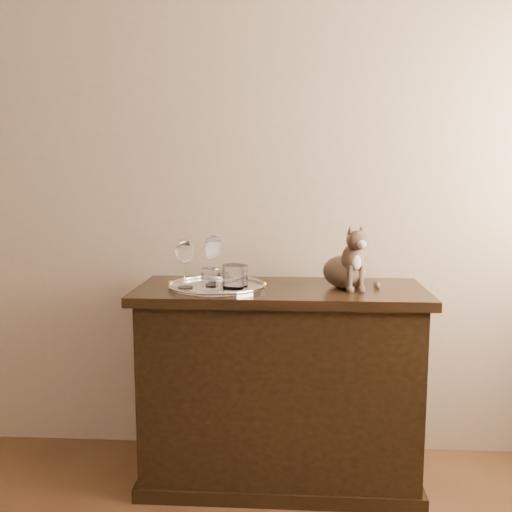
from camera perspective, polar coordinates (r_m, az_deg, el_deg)
The scene contains 10 objects.
wall_back at distance 2.72m, azimuth -10.22°, elevation 8.73°, with size 4.00×0.10×2.70m, color tan.
sideboard at distance 2.50m, azimuth 2.39°, elevation -12.76°, with size 1.20×0.50×0.85m, color black, non-canonical shape.
tray at distance 2.37m, azimuth -3.93°, elevation -3.11°, with size 0.40×0.40×0.01m, color white.
wine_glass_b at distance 2.46m, azimuth -4.72°, elevation -0.46°, with size 0.07×0.07×0.18m, color white, non-canonical shape.
wine_glass_c at distance 2.32m, azimuth -7.12°, elevation -0.80°, with size 0.08×0.08×0.20m, color white, non-canonical shape.
wine_glass_d at distance 2.39m, azimuth -4.28°, elevation -0.36°, with size 0.08×0.08×0.21m, color silver, non-canonical shape.
tumbler_a at distance 2.30m, azimuth -2.32°, elevation -2.08°, with size 0.09×0.09×0.10m, color silver.
tumbler_b at distance 2.27m, azimuth -4.45°, elevation -2.36°, with size 0.08×0.08×0.09m, color white.
tumbler_c at distance 2.34m, azimuth -1.79°, elevation -2.01°, with size 0.08×0.08×0.09m, color silver.
cat at distance 2.39m, azimuth 8.87°, elevation 0.04°, with size 0.27×0.25×0.27m, color brown, non-canonical shape.
Camera 1 is at (0.65, -0.39, 1.31)m, focal length 40.00 mm.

